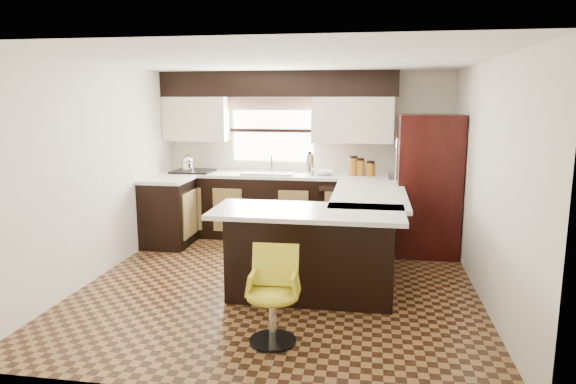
% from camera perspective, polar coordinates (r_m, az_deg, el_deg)
% --- Properties ---
extents(floor, '(4.40, 4.40, 0.00)m').
position_cam_1_polar(floor, '(5.78, -0.87, -10.12)').
color(floor, '#49301A').
rests_on(floor, ground).
extents(ceiling, '(4.40, 4.40, 0.00)m').
position_cam_1_polar(ceiling, '(5.42, -0.94, 14.37)').
color(ceiling, silver).
rests_on(ceiling, wall_back).
extents(wall_back, '(4.40, 0.00, 4.40)m').
position_cam_1_polar(wall_back, '(7.63, 2.04, 4.19)').
color(wall_back, beige).
rests_on(wall_back, floor).
extents(wall_front, '(4.40, 0.00, 4.40)m').
position_cam_1_polar(wall_front, '(3.37, -7.58, -3.87)').
color(wall_front, beige).
rests_on(wall_front, floor).
extents(wall_left, '(0.00, 4.40, 4.40)m').
position_cam_1_polar(wall_left, '(6.20, -20.40, 2.10)').
color(wall_left, beige).
rests_on(wall_left, floor).
extents(wall_right, '(0.00, 4.40, 4.40)m').
position_cam_1_polar(wall_right, '(5.50, 21.15, 1.08)').
color(wall_right, beige).
rests_on(wall_right, floor).
extents(base_cab_back, '(3.30, 0.60, 0.90)m').
position_cam_1_polar(base_cab_back, '(7.53, -1.69, -1.68)').
color(base_cab_back, black).
rests_on(base_cab_back, floor).
extents(base_cab_left, '(0.60, 0.70, 0.90)m').
position_cam_1_polar(base_cab_left, '(7.30, -13.15, -2.33)').
color(base_cab_left, black).
rests_on(base_cab_left, floor).
extents(counter_back, '(3.30, 0.60, 0.04)m').
position_cam_1_polar(counter_back, '(7.44, -1.71, 1.88)').
color(counter_back, silver).
rests_on(counter_back, base_cab_back).
extents(counter_left, '(0.60, 0.70, 0.04)m').
position_cam_1_polar(counter_left, '(7.21, -13.30, 1.33)').
color(counter_left, silver).
rests_on(counter_left, base_cab_left).
extents(soffit, '(3.40, 0.35, 0.36)m').
position_cam_1_polar(soffit, '(7.47, -1.19, 11.90)').
color(soffit, black).
rests_on(soffit, wall_back).
extents(upper_cab_left, '(0.94, 0.35, 0.64)m').
position_cam_1_polar(upper_cab_left, '(7.79, -10.12, 8.00)').
color(upper_cab_left, beige).
rests_on(upper_cab_left, wall_back).
extents(upper_cab_right, '(1.14, 0.35, 0.64)m').
position_cam_1_polar(upper_cab_right, '(7.36, 7.20, 7.95)').
color(upper_cab_right, beige).
rests_on(upper_cab_right, wall_back).
extents(window_pane, '(1.20, 0.02, 0.90)m').
position_cam_1_polar(window_pane, '(7.66, -1.70, 6.85)').
color(window_pane, white).
rests_on(window_pane, wall_back).
extents(valance, '(1.30, 0.06, 0.18)m').
position_cam_1_polar(valance, '(7.60, -1.78, 9.76)').
color(valance, '#D19B93').
rests_on(valance, wall_back).
extents(sink, '(0.75, 0.45, 0.03)m').
position_cam_1_polar(sink, '(7.43, -2.12, 2.15)').
color(sink, '#B2B2B7').
rests_on(sink, counter_back).
extents(dishwasher, '(0.58, 0.03, 0.78)m').
position_cam_1_polar(dishwasher, '(7.13, 5.79, -2.57)').
color(dishwasher, black).
rests_on(dishwasher, floor).
extents(cooktop, '(0.58, 0.50, 0.02)m').
position_cam_1_polar(cooktop, '(7.74, -10.51, 2.30)').
color(cooktop, black).
rests_on(cooktop, counter_back).
extents(peninsula_long, '(0.60, 1.95, 0.90)m').
position_cam_1_polar(peninsula_long, '(6.15, 8.47, -4.54)').
color(peninsula_long, black).
rests_on(peninsula_long, floor).
extents(peninsula_return, '(1.65, 0.60, 0.90)m').
position_cam_1_polar(peninsula_return, '(5.25, 2.49, -7.07)').
color(peninsula_return, black).
rests_on(peninsula_return, floor).
extents(counter_pen_long, '(0.84, 1.95, 0.04)m').
position_cam_1_polar(counter_pen_long, '(6.05, 9.06, -0.23)').
color(counter_pen_long, silver).
rests_on(counter_pen_long, peninsula_long).
extents(counter_pen_return, '(1.89, 0.84, 0.04)m').
position_cam_1_polar(counter_pen_return, '(5.04, 2.19, -2.24)').
color(counter_pen_return, silver).
rests_on(counter_pen_return, peninsula_return).
extents(refrigerator, '(0.78, 0.75, 1.82)m').
position_cam_1_polar(refrigerator, '(6.91, 15.24, 0.77)').
color(refrigerator, black).
rests_on(refrigerator, floor).
extents(bar_chair, '(0.45, 0.45, 0.81)m').
position_cam_1_polar(bar_chair, '(4.33, -1.74, -11.56)').
color(bar_chair, gold).
rests_on(bar_chair, floor).
extents(kettle, '(0.18, 0.18, 0.24)m').
position_cam_1_polar(kettle, '(7.74, -11.05, 3.29)').
color(kettle, silver).
rests_on(kettle, cooktop).
extents(percolator, '(0.13, 0.13, 0.29)m').
position_cam_1_polar(percolator, '(7.33, 2.42, 3.09)').
color(percolator, silver).
rests_on(percolator, counter_back).
extents(mixing_bowl, '(0.27, 0.27, 0.07)m').
position_cam_1_polar(mixing_bowl, '(7.33, 3.91, 2.17)').
color(mixing_bowl, white).
rests_on(mixing_bowl, counter_back).
extents(canister_large, '(0.13, 0.13, 0.25)m').
position_cam_1_polar(canister_large, '(7.31, 7.26, 2.80)').
color(canister_large, '#8C5618').
rests_on(canister_large, counter_back).
extents(canister_med, '(0.12, 0.12, 0.22)m').
position_cam_1_polar(canister_med, '(7.31, 8.04, 2.66)').
color(canister_med, '#8C5618').
rests_on(canister_med, counter_back).
extents(canister_small, '(0.13, 0.13, 0.18)m').
position_cam_1_polar(canister_small, '(7.31, 9.15, 2.49)').
color(canister_small, '#8C5618').
rests_on(canister_small, counter_back).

